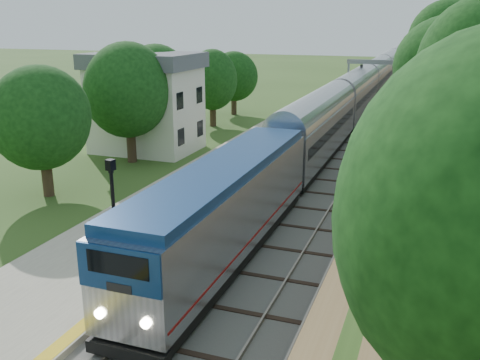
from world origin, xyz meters
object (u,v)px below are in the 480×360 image
(train, at_px, (366,89))
(lamppost_far, at_px, (115,222))
(station_building, at_px, (146,102))
(signal_gantry, at_px, (383,72))
(signal_farside, at_px, (392,138))

(train, relative_size, lamppost_far, 24.05)
(station_building, bearing_deg, lamppost_far, -63.60)
(signal_gantry, distance_m, train, 6.82)
(station_building, relative_size, signal_farside, 1.37)
(station_building, distance_m, lamppost_far, 23.53)
(train, distance_m, lamppost_far, 51.93)
(station_building, xyz_separation_m, lamppost_far, (10.44, -21.03, -1.55))
(train, bearing_deg, signal_farside, -80.68)
(signal_gantry, height_order, lamppost_far, signal_gantry)
(signal_farside, bearing_deg, lamppost_far, -124.80)
(signal_gantry, xyz_separation_m, train, (-2.47, 5.79, -2.63))
(signal_farside, bearing_deg, station_building, 160.91)
(station_building, height_order, signal_farside, station_building)
(signal_gantry, bearing_deg, train, 113.13)
(signal_gantry, bearing_deg, station_building, -123.38)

